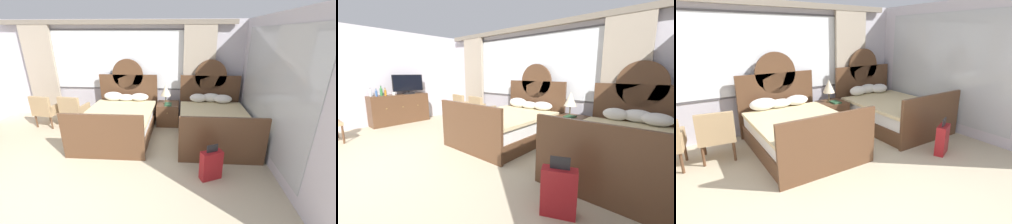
% 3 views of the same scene
% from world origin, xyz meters
% --- Properties ---
extents(ground_plane, '(24.00, 24.00, 0.00)m').
position_xyz_m(ground_plane, '(0.00, 0.00, 0.00)').
color(ground_plane, '#BCAD8E').
extents(wall_back_window, '(6.87, 0.22, 2.70)m').
position_xyz_m(wall_back_window, '(0.00, 3.80, 1.42)').
color(wall_back_window, silver).
rests_on(wall_back_window, ground_plane).
extents(wall_right_mirror, '(0.08, 4.40, 2.70)m').
position_xyz_m(wall_right_mirror, '(3.47, 1.63, 1.35)').
color(wall_right_mirror, silver).
rests_on(wall_right_mirror, ground_plane).
extents(bed_near_window, '(1.62, 2.24, 1.71)m').
position_xyz_m(bed_near_window, '(0.29, 2.57, 0.36)').
color(bed_near_window, brown).
rests_on(bed_near_window, ground_plane).
extents(bed_near_mirror, '(1.62, 2.24, 1.71)m').
position_xyz_m(bed_near_mirror, '(2.55, 2.57, 0.36)').
color(bed_near_mirror, brown).
rests_on(bed_near_mirror, ground_plane).
extents(nightstand_between_beds, '(0.58, 0.60, 0.58)m').
position_xyz_m(nightstand_between_beds, '(1.42, 3.25, 0.29)').
color(nightstand_between_beds, brown).
rests_on(nightstand_between_beds, ground_plane).
extents(table_lamp_on_nightstand, '(0.27, 0.27, 0.50)m').
position_xyz_m(table_lamp_on_nightstand, '(1.36, 3.28, 0.93)').
color(table_lamp_on_nightstand, brown).
rests_on(table_lamp_on_nightstand, nightstand_between_beds).
extents(book_on_nightstand, '(0.18, 0.26, 0.03)m').
position_xyz_m(book_on_nightstand, '(1.43, 3.13, 0.60)').
color(book_on_nightstand, '#285133').
rests_on(book_on_nightstand, nightstand_between_beds).
extents(armchair_by_window_left, '(0.63, 0.63, 0.86)m').
position_xyz_m(armchair_by_window_left, '(-1.02, 2.89, 0.48)').
color(armchair_by_window_left, tan).
rests_on(armchair_by_window_left, ground_plane).
extents(armchair_by_window_centre, '(0.64, 0.64, 0.86)m').
position_xyz_m(armchair_by_window_centre, '(-1.78, 2.89, 0.48)').
color(armchair_by_window_centre, tan).
rests_on(armchair_by_window_centre, ground_plane).
extents(suitcase_on_floor, '(0.40, 0.29, 0.65)m').
position_xyz_m(suitcase_on_floor, '(2.30, 0.96, 0.27)').
color(suitcase_on_floor, maroon).
rests_on(suitcase_on_floor, ground_plane).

